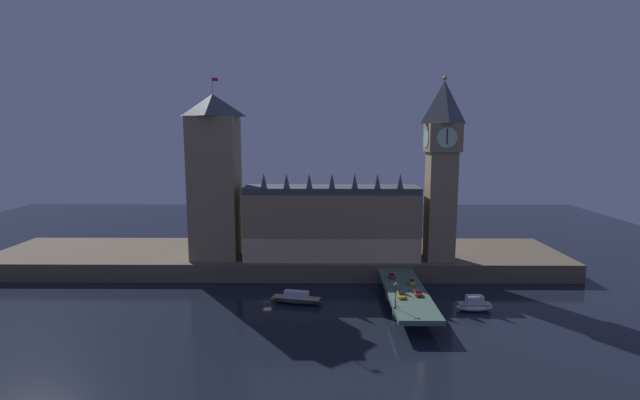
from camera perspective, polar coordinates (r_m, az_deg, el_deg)
ground_plane at (r=150.51m, az=-6.50°, el=-12.30°), size 400.00×400.00×0.00m
embankment at (r=186.39m, az=-5.06°, el=-7.14°), size 220.00×42.00×6.63m
parliament_hall at (r=171.63m, az=1.42°, el=-2.74°), size 63.81×16.62×32.05m
clock_tower at (r=171.85m, az=14.75°, el=4.22°), size 11.96×12.07×65.85m
victoria_tower at (r=175.20m, az=-12.80°, el=2.82°), size 17.24×17.24×65.95m
bridge at (r=145.50m, az=10.57°, el=-11.39°), size 11.96×46.00×5.57m
car_northbound_lead at (r=155.91m, az=8.83°, el=-9.19°), size 1.85×3.93×1.44m
car_northbound_trail at (r=139.05m, az=9.92°, el=-11.42°), size 1.84×4.77×1.36m
car_southbound_lead at (r=141.52m, az=11.95°, el=-11.11°), size 1.99×4.28×1.43m
car_southbound_trail at (r=150.64m, az=11.21°, el=-9.87°), size 1.89×3.83×1.49m
pedestrian_near_rail at (r=132.11m, az=9.27°, el=-12.37°), size 0.38×0.38×1.65m
street_lamp_near at (r=128.91m, az=9.27°, el=-11.14°), size 1.34×0.60×7.34m
boat_upstream at (r=147.75m, az=-2.92°, el=-12.06°), size 17.41×7.58×3.96m
boat_downstream at (r=149.17m, az=18.47°, el=-12.18°), size 10.91×4.56×4.69m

